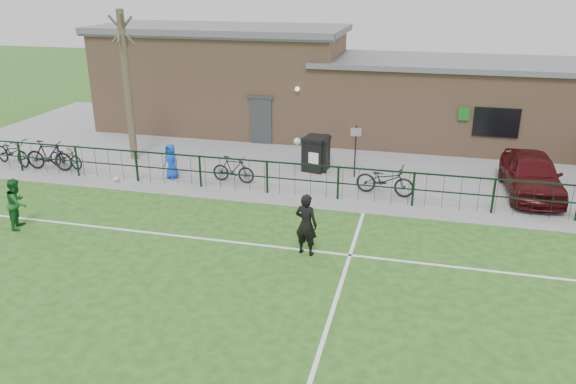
% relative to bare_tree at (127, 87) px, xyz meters
% --- Properties ---
extents(ground, '(90.00, 90.00, 0.00)m').
position_rel_bare_tree_xyz_m(ground, '(8.00, -10.50, -3.00)').
color(ground, '#235117').
rests_on(ground, ground).
extents(paving_strip, '(34.00, 13.00, 0.02)m').
position_rel_bare_tree_xyz_m(paving_strip, '(8.00, 3.00, -2.99)').
color(paving_strip, gray).
rests_on(paving_strip, ground).
extents(pitch_line_touch, '(28.00, 0.10, 0.01)m').
position_rel_bare_tree_xyz_m(pitch_line_touch, '(8.00, -2.70, -3.00)').
color(pitch_line_touch, white).
rests_on(pitch_line_touch, ground).
extents(pitch_line_mid, '(28.00, 0.10, 0.01)m').
position_rel_bare_tree_xyz_m(pitch_line_mid, '(8.00, -6.50, -3.00)').
color(pitch_line_mid, white).
rests_on(pitch_line_mid, ground).
extents(pitch_line_perp, '(0.10, 16.00, 0.01)m').
position_rel_bare_tree_xyz_m(pitch_line_perp, '(10.00, -10.50, -3.00)').
color(pitch_line_perp, white).
rests_on(pitch_line_perp, ground).
extents(perimeter_fence, '(28.00, 0.10, 1.20)m').
position_rel_bare_tree_xyz_m(perimeter_fence, '(8.00, -2.50, -2.40)').
color(perimeter_fence, black).
rests_on(perimeter_fence, ground).
extents(bare_tree, '(0.30, 0.30, 6.00)m').
position_rel_bare_tree_xyz_m(bare_tree, '(0.00, 0.00, 0.00)').
color(bare_tree, '#4C3F2E').
rests_on(bare_tree, ground).
extents(wheelie_bin_left, '(0.87, 0.98, 1.24)m').
position_rel_bare_tree_xyz_m(wheelie_bin_left, '(7.70, 0.47, -2.36)').
color(wheelie_bin_left, black).
rests_on(wheelie_bin_left, paving_strip).
extents(wheelie_bin_right, '(1.02, 1.10, 1.25)m').
position_rel_bare_tree_xyz_m(wheelie_bin_right, '(7.66, 0.38, -2.35)').
color(wheelie_bin_right, black).
rests_on(wheelie_bin_right, paving_strip).
extents(sign_post, '(0.07, 0.07, 2.00)m').
position_rel_bare_tree_xyz_m(sign_post, '(9.24, -0.08, -1.98)').
color(sign_post, black).
rests_on(sign_post, paving_strip).
extents(car_maroon, '(1.92, 4.37, 1.46)m').
position_rel_bare_tree_xyz_m(car_maroon, '(15.42, -0.38, -2.25)').
color(car_maroon, '#410B0F').
rests_on(car_maroon, paving_strip).
extents(bicycle_a, '(2.19, 1.32, 1.09)m').
position_rel_bare_tree_xyz_m(bicycle_a, '(-4.31, -1.94, -2.44)').
color(bicycle_a, black).
rests_on(bicycle_a, paving_strip).
extents(bicycle_b, '(2.00, 0.62, 1.19)m').
position_rel_bare_tree_xyz_m(bicycle_b, '(-2.45, -2.17, -2.38)').
color(bicycle_b, black).
rests_on(bicycle_b, paving_strip).
extents(bicycle_c, '(1.83, 0.99, 0.91)m').
position_rel_bare_tree_xyz_m(bicycle_c, '(-2.03, -1.74, -2.52)').
color(bicycle_c, black).
rests_on(bicycle_c, paving_strip).
extents(bicycle_d, '(1.66, 0.57, 0.98)m').
position_rel_bare_tree_xyz_m(bicycle_d, '(4.99, -1.73, -2.49)').
color(bicycle_d, black).
rests_on(bicycle_d, paving_strip).
extents(bicycle_e, '(2.12, 1.00, 1.07)m').
position_rel_bare_tree_xyz_m(bicycle_e, '(10.51, -1.67, -2.45)').
color(bicycle_e, black).
rests_on(bicycle_e, paving_strip).
extents(spectator_child, '(0.75, 0.62, 1.33)m').
position_rel_bare_tree_xyz_m(spectator_child, '(2.58, -1.87, -2.32)').
color(spectator_child, blue).
rests_on(spectator_child, paving_strip).
extents(goalkeeper_kick, '(1.44, 3.45, 2.41)m').
position_rel_bare_tree_xyz_m(goalkeeper_kick, '(8.78, -6.61, -2.09)').
color(goalkeeper_kick, black).
rests_on(goalkeeper_kick, ground).
extents(outfield_player, '(0.80, 0.91, 1.55)m').
position_rel_bare_tree_xyz_m(outfield_player, '(-0.00, -7.05, -2.23)').
color(outfield_player, '#195A24').
rests_on(outfield_player, ground).
extents(ball_ground, '(0.22, 0.22, 0.22)m').
position_rel_bare_tree_xyz_m(ball_ground, '(0.73, -2.74, -2.89)').
color(ball_ground, white).
rests_on(ball_ground, ground).
extents(clubhouse, '(24.25, 5.40, 4.96)m').
position_rel_bare_tree_xyz_m(clubhouse, '(7.12, 6.00, -0.78)').
color(clubhouse, '#9C7557').
rests_on(clubhouse, ground).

